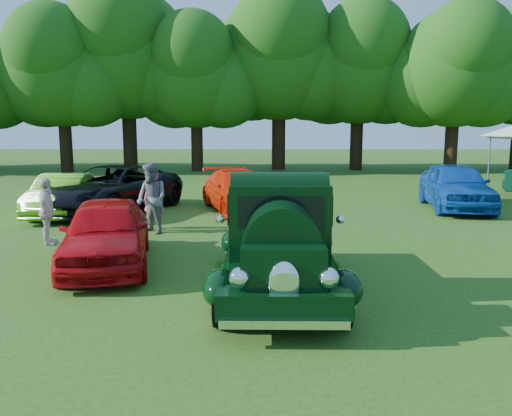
{
  "coord_description": "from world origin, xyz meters",
  "views": [
    {
      "loc": [
        1.01,
        -8.81,
        2.77
      ],
      "look_at": [
        0.86,
        1.69,
        1.1
      ],
      "focal_mm": 35.0,
      "sensor_mm": 36.0,
      "label": 1
    }
  ],
  "objects_px": {
    "hero_pickup": "(279,244)",
    "back_car_blue": "(456,186)",
    "back_car_lime": "(63,195)",
    "red_convertible": "(107,232)",
    "spectator_white": "(47,212)",
    "spectator_grey": "(152,199)",
    "back_car_black": "(112,189)",
    "back_car_orange": "(240,191)",
    "spectator_pink": "(154,200)"
  },
  "relations": [
    {
      "from": "back_car_black",
      "to": "back_car_lime",
      "type": "bearing_deg",
      "value": -134.63
    },
    {
      "from": "back_car_orange",
      "to": "spectator_pink",
      "type": "height_order",
      "value": "spectator_pink"
    },
    {
      "from": "back_car_lime",
      "to": "back_car_blue",
      "type": "xyz_separation_m",
      "value": [
        13.15,
        1.54,
        0.15
      ]
    },
    {
      "from": "back_car_orange",
      "to": "back_car_black",
      "type": "bearing_deg",
      "value": 166.95
    },
    {
      "from": "back_car_blue",
      "to": "spectator_white",
      "type": "relative_size",
      "value": 2.94
    },
    {
      "from": "back_car_black",
      "to": "spectator_pink",
      "type": "height_order",
      "value": "spectator_pink"
    },
    {
      "from": "hero_pickup",
      "to": "back_car_blue",
      "type": "height_order",
      "value": "hero_pickup"
    },
    {
      "from": "hero_pickup",
      "to": "spectator_white",
      "type": "height_order",
      "value": "hero_pickup"
    },
    {
      "from": "back_car_black",
      "to": "back_car_blue",
      "type": "height_order",
      "value": "back_car_blue"
    },
    {
      "from": "back_car_blue",
      "to": "spectator_grey",
      "type": "bearing_deg",
      "value": -149.0
    },
    {
      "from": "red_convertible",
      "to": "back_car_black",
      "type": "height_order",
      "value": "back_car_black"
    },
    {
      "from": "red_convertible",
      "to": "back_car_lime",
      "type": "xyz_separation_m",
      "value": [
        -3.27,
        5.91,
        -0.03
      ]
    },
    {
      "from": "back_car_black",
      "to": "spectator_white",
      "type": "bearing_deg",
      "value": -71.49
    },
    {
      "from": "back_car_blue",
      "to": "spectator_pink",
      "type": "relative_size",
      "value": 2.92
    },
    {
      "from": "hero_pickup",
      "to": "spectator_pink",
      "type": "distance_m",
      "value": 6.26
    },
    {
      "from": "hero_pickup",
      "to": "red_convertible",
      "type": "height_order",
      "value": "hero_pickup"
    },
    {
      "from": "back_car_orange",
      "to": "spectator_pink",
      "type": "xyz_separation_m",
      "value": [
        -2.22,
        -3.14,
        0.13
      ]
    },
    {
      "from": "red_convertible",
      "to": "spectator_white",
      "type": "height_order",
      "value": "spectator_white"
    },
    {
      "from": "back_car_black",
      "to": "spectator_grey",
      "type": "relative_size",
      "value": 3.01
    },
    {
      "from": "spectator_white",
      "to": "back_car_lime",
      "type": "bearing_deg",
      "value": 0.8
    },
    {
      "from": "spectator_pink",
      "to": "spectator_white",
      "type": "bearing_deg",
      "value": -134.88
    },
    {
      "from": "spectator_grey",
      "to": "red_convertible",
      "type": "bearing_deg",
      "value": -53.11
    },
    {
      "from": "hero_pickup",
      "to": "spectator_grey",
      "type": "xyz_separation_m",
      "value": [
        -3.23,
        4.72,
        0.12
      ]
    },
    {
      "from": "hero_pickup",
      "to": "back_car_blue",
      "type": "relative_size",
      "value": 1.02
    },
    {
      "from": "back_car_blue",
      "to": "spectator_white",
      "type": "xyz_separation_m",
      "value": [
        -11.89,
        -5.62,
        -0.0
      ]
    },
    {
      "from": "back_car_black",
      "to": "hero_pickup",
      "type": "bearing_deg",
      "value": -36.59
    },
    {
      "from": "red_convertible",
      "to": "back_car_lime",
      "type": "relative_size",
      "value": 1.01
    },
    {
      "from": "back_car_lime",
      "to": "back_car_black",
      "type": "bearing_deg",
      "value": 19.72
    },
    {
      "from": "back_car_black",
      "to": "back_car_orange",
      "type": "height_order",
      "value": "back_car_black"
    },
    {
      "from": "hero_pickup",
      "to": "red_convertible",
      "type": "relative_size",
      "value": 1.19
    },
    {
      "from": "spectator_pink",
      "to": "spectator_grey",
      "type": "xyz_separation_m",
      "value": [
        0.06,
        -0.6,
        0.12
      ]
    },
    {
      "from": "back_car_orange",
      "to": "spectator_grey",
      "type": "relative_size",
      "value": 2.52
    },
    {
      "from": "hero_pickup",
      "to": "back_car_blue",
      "type": "bearing_deg",
      "value": 54.38
    },
    {
      "from": "back_car_blue",
      "to": "spectator_grey",
      "type": "height_order",
      "value": "spectator_grey"
    },
    {
      "from": "back_car_orange",
      "to": "back_car_blue",
      "type": "xyz_separation_m",
      "value": [
        7.5,
        0.52,
        0.12
      ]
    },
    {
      "from": "back_car_lime",
      "to": "spectator_white",
      "type": "height_order",
      "value": "spectator_white"
    },
    {
      "from": "red_convertible",
      "to": "back_car_blue",
      "type": "relative_size",
      "value": 0.86
    },
    {
      "from": "red_convertible",
      "to": "spectator_white",
      "type": "relative_size",
      "value": 2.52
    },
    {
      "from": "red_convertible",
      "to": "spectator_grey",
      "type": "xyz_separation_m",
      "value": [
        0.22,
        3.19,
        0.25
      ]
    },
    {
      "from": "red_convertible",
      "to": "back_car_orange",
      "type": "height_order",
      "value": "red_convertible"
    },
    {
      "from": "hero_pickup",
      "to": "back_car_black",
      "type": "relative_size",
      "value": 0.86
    },
    {
      "from": "red_convertible",
      "to": "back_car_blue",
      "type": "distance_m",
      "value": 12.37
    },
    {
      "from": "hero_pickup",
      "to": "back_car_lime",
      "type": "xyz_separation_m",
      "value": [
        -6.72,
        7.44,
        -0.16
      ]
    },
    {
      "from": "back_car_lime",
      "to": "back_car_blue",
      "type": "distance_m",
      "value": 13.24
    },
    {
      "from": "back_car_black",
      "to": "back_car_blue",
      "type": "relative_size",
      "value": 1.19
    },
    {
      "from": "spectator_pink",
      "to": "back_car_lime",
      "type": "bearing_deg",
      "value": 151.2
    },
    {
      "from": "back_car_blue",
      "to": "back_car_black",
      "type": "bearing_deg",
      "value": -168.5
    },
    {
      "from": "hero_pickup",
      "to": "back_car_orange",
      "type": "height_order",
      "value": "hero_pickup"
    },
    {
      "from": "hero_pickup",
      "to": "spectator_white",
      "type": "bearing_deg",
      "value": 148.39
    },
    {
      "from": "hero_pickup",
      "to": "spectator_pink",
      "type": "bearing_deg",
      "value": 121.74
    }
  ]
}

